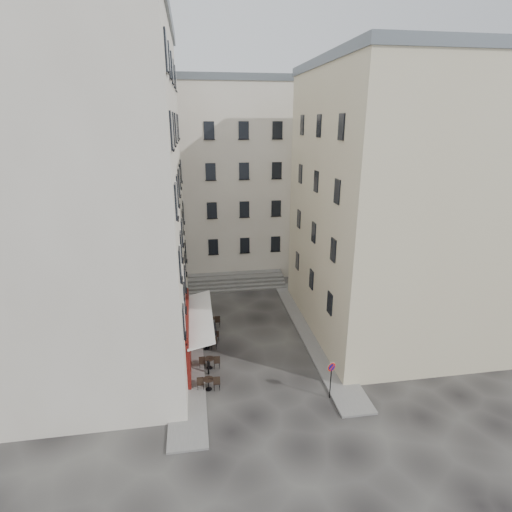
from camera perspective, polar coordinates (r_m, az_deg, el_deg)
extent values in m
plane|color=black|center=(26.89, 0.28, -14.68)|extent=(90.00, 90.00, 0.00)
cube|color=slate|center=(30.02, -9.65, -10.96)|extent=(2.00, 22.00, 0.12)
cube|color=slate|center=(30.26, 7.93, -10.60)|extent=(2.00, 18.00, 0.12)
cube|color=beige|center=(26.48, -24.03, 6.67)|extent=(12.00, 16.00, 20.00)
cube|color=slate|center=(26.59, -27.37, 28.83)|extent=(12.20, 16.20, 0.60)
cube|color=beige|center=(29.84, 19.61, 6.46)|extent=(12.00, 14.00, 18.00)
cube|color=slate|center=(29.46, 21.76, 24.37)|extent=(12.20, 14.20, 0.60)
cube|color=beige|center=(41.61, -5.39, 10.69)|extent=(18.00, 10.00, 18.00)
cube|color=slate|center=(41.34, -5.81, 23.56)|extent=(18.20, 10.20, 0.60)
cube|color=#4C0D0A|center=(26.58, -9.69, -10.98)|extent=(0.25, 7.00, 3.50)
cube|color=black|center=(26.75, -9.56, -11.62)|extent=(0.06, 3.85, 2.00)
cube|color=white|center=(26.00, -8.01, -8.59)|extent=(1.58, 7.30, 0.41)
cube|color=#62605D|center=(37.25, -2.68, -4.49)|extent=(9.00, 1.80, 0.20)
cube|color=#62605D|center=(37.59, -2.76, -3.94)|extent=(9.00, 1.80, 0.20)
cube|color=#62605D|center=(37.92, -2.84, -3.40)|extent=(9.00, 1.80, 0.20)
cube|color=#62605D|center=(38.26, -2.92, -2.87)|extent=(9.00, 1.80, 0.20)
cylinder|color=black|center=(25.56, -6.82, -15.59)|extent=(0.10, 0.10, 0.90)
sphere|color=black|center=(25.30, -6.86, -14.71)|extent=(0.12, 0.12, 0.12)
cylinder|color=black|center=(28.52, -7.14, -11.64)|extent=(0.10, 0.10, 0.90)
sphere|color=black|center=(28.29, -7.18, -10.82)|extent=(0.12, 0.12, 0.12)
cylinder|color=black|center=(31.59, -7.40, -8.44)|extent=(0.10, 0.10, 0.90)
sphere|color=black|center=(31.38, -7.43, -7.67)|extent=(0.12, 0.12, 0.12)
cylinder|color=black|center=(23.57, 10.61, -17.13)|extent=(0.06, 0.06, 2.25)
cylinder|color=red|center=(23.06, 10.76, -15.33)|extent=(0.50, 0.19, 0.52)
cylinder|color=#100B67|center=(23.04, 10.78, -15.36)|extent=(0.37, 0.15, 0.38)
cube|color=red|center=(23.02, 10.80, -15.39)|extent=(0.30, 0.12, 0.31)
cylinder|color=black|center=(24.53, -6.75, -18.35)|extent=(0.37, 0.37, 0.02)
cylinder|color=black|center=(24.32, -6.79, -17.71)|extent=(0.05, 0.05, 0.72)
cylinder|color=black|center=(24.13, -6.82, -17.08)|extent=(0.62, 0.62, 0.04)
cube|color=black|center=(24.30, -5.64, -17.55)|extent=(0.39, 0.39, 0.93)
cube|color=black|center=(24.37, -7.95, -17.53)|extent=(0.39, 0.39, 0.93)
cylinder|color=black|center=(26.25, -6.63, -15.56)|extent=(0.37, 0.37, 0.02)
cylinder|color=black|center=(26.06, -6.66, -14.95)|extent=(0.05, 0.05, 0.71)
cylinder|color=black|center=(25.88, -6.69, -14.36)|extent=(0.61, 0.61, 0.04)
cube|color=black|center=(26.04, -5.62, -14.80)|extent=(0.39, 0.39, 0.91)
cube|color=black|center=(26.11, -7.71, -14.79)|extent=(0.39, 0.39, 0.91)
cylinder|color=black|center=(28.15, -7.04, -12.96)|extent=(0.39, 0.39, 0.02)
cylinder|color=black|center=(27.97, -7.07, -12.34)|extent=(0.05, 0.05, 0.76)
cylinder|color=black|center=(27.79, -7.10, -11.72)|extent=(0.65, 0.65, 0.04)
cube|color=black|center=(27.95, -6.05, -12.18)|extent=(0.41, 0.41, 0.98)
cube|color=black|center=(28.03, -8.10, -12.18)|extent=(0.41, 0.41, 0.98)
cylinder|color=black|center=(29.04, -6.44, -11.89)|extent=(0.32, 0.32, 0.02)
cylinder|color=black|center=(28.89, -6.46, -11.39)|extent=(0.04, 0.04, 0.63)
cylinder|color=black|center=(28.75, -6.48, -10.89)|extent=(0.54, 0.54, 0.04)
cube|color=black|center=(28.89, -5.65, -11.26)|extent=(0.34, 0.34, 0.80)
cube|color=black|center=(28.94, -7.29, -11.26)|extent=(0.34, 0.34, 0.80)
cylinder|color=black|center=(30.82, -6.37, -9.93)|extent=(0.37, 0.37, 0.02)
cylinder|color=black|center=(30.66, -6.39, -9.38)|extent=(0.05, 0.05, 0.71)
cylinder|color=black|center=(30.51, -6.42, -8.84)|extent=(0.61, 0.61, 0.04)
cube|color=black|center=(30.65, -5.53, -9.24)|extent=(0.39, 0.39, 0.92)
cube|color=black|center=(30.72, -7.27, -9.25)|extent=(0.39, 0.39, 0.92)
imported|color=#222227|center=(28.51, -6.17, -10.71)|extent=(0.62, 0.41, 1.67)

